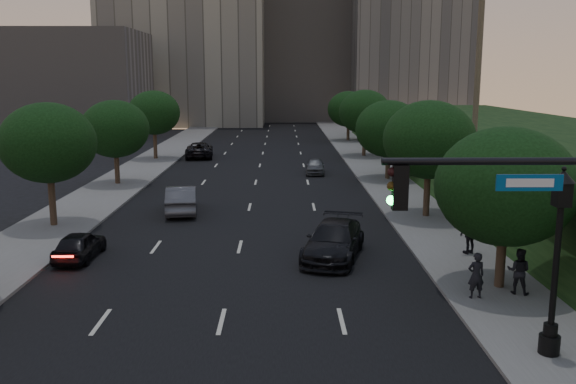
{
  "coord_description": "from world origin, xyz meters",
  "views": [
    {
      "loc": [
        2.02,
        -14.07,
        8.03
      ],
      "look_at": [
        2.25,
        9.2,
        3.6
      ],
      "focal_mm": 38.0,
      "sensor_mm": 36.0,
      "label": 1
    }
  ],
  "objects_px": {
    "street_lamp": "(555,271)",
    "pedestrian_c": "(470,233)",
    "pedestrian_a": "(476,275)",
    "sedan_far_left": "(199,150)",
    "sedan_far_right": "(315,166)",
    "sedan_mid_left": "(181,199)",
    "sedan_near_left": "(79,245)",
    "sedan_near_right": "(334,241)",
    "pedestrian_b": "(519,271)"
  },
  "relations": [
    {
      "from": "sedan_mid_left",
      "to": "pedestrian_a",
      "type": "height_order",
      "value": "pedestrian_a"
    },
    {
      "from": "street_lamp",
      "to": "sedan_near_left",
      "type": "height_order",
      "value": "street_lamp"
    },
    {
      "from": "sedan_mid_left",
      "to": "sedan_near_left",
      "type": "bearing_deg",
      "value": 64.31
    },
    {
      "from": "street_lamp",
      "to": "sedan_near_left",
      "type": "xyz_separation_m",
      "value": [
        -16.73,
        9.89,
        -1.99
      ]
    },
    {
      "from": "sedan_far_right",
      "to": "sedan_mid_left",
      "type": "bearing_deg",
      "value": -117.96
    },
    {
      "from": "sedan_far_left",
      "to": "sedan_far_right",
      "type": "height_order",
      "value": "sedan_far_left"
    },
    {
      "from": "sedan_mid_left",
      "to": "sedan_far_right",
      "type": "bearing_deg",
      "value": -128.72
    },
    {
      "from": "sedan_near_left",
      "to": "sedan_far_right",
      "type": "relative_size",
      "value": 0.98
    },
    {
      "from": "sedan_near_left",
      "to": "sedan_far_right",
      "type": "distance_m",
      "value": 26.75
    },
    {
      "from": "sedan_near_left",
      "to": "pedestrian_a",
      "type": "relative_size",
      "value": 2.22
    },
    {
      "from": "sedan_near_left",
      "to": "sedan_near_right",
      "type": "relative_size",
      "value": 0.68
    },
    {
      "from": "sedan_far_right",
      "to": "pedestrian_b",
      "type": "distance_m",
      "value": 29.55
    },
    {
      "from": "sedan_far_left",
      "to": "pedestrian_a",
      "type": "distance_m",
      "value": 42.63
    },
    {
      "from": "sedan_far_right",
      "to": "pedestrian_a",
      "type": "distance_m",
      "value": 29.71
    },
    {
      "from": "pedestrian_c",
      "to": "sedan_near_right",
      "type": "bearing_deg",
      "value": -23.7
    },
    {
      "from": "pedestrian_a",
      "to": "pedestrian_b",
      "type": "distance_m",
      "value": 1.77
    },
    {
      "from": "sedan_far_right",
      "to": "pedestrian_c",
      "type": "height_order",
      "value": "pedestrian_c"
    },
    {
      "from": "street_lamp",
      "to": "pedestrian_c",
      "type": "height_order",
      "value": "street_lamp"
    },
    {
      "from": "sedan_near_left",
      "to": "sedan_mid_left",
      "type": "relative_size",
      "value": 0.76
    },
    {
      "from": "pedestrian_a",
      "to": "pedestrian_b",
      "type": "bearing_deg",
      "value": -171.97
    },
    {
      "from": "sedan_mid_left",
      "to": "pedestrian_c",
      "type": "distance_m",
      "value": 17.13
    },
    {
      "from": "sedan_mid_left",
      "to": "pedestrian_a",
      "type": "bearing_deg",
      "value": 123.48
    },
    {
      "from": "street_lamp",
      "to": "sedan_far_right",
      "type": "height_order",
      "value": "street_lamp"
    },
    {
      "from": "street_lamp",
      "to": "sedan_far_left",
      "type": "distance_m",
      "value": 47.13
    },
    {
      "from": "street_lamp",
      "to": "sedan_near_left",
      "type": "bearing_deg",
      "value": 149.4
    },
    {
      "from": "pedestrian_c",
      "to": "sedan_far_right",
      "type": "bearing_deg",
      "value": -101.6
    },
    {
      "from": "sedan_far_left",
      "to": "pedestrian_a",
      "type": "xyz_separation_m",
      "value": [
        15.24,
        -39.81,
        0.22
      ]
    },
    {
      "from": "street_lamp",
      "to": "sedan_far_right",
      "type": "bearing_deg",
      "value": 98.29
    },
    {
      "from": "sedan_far_right",
      "to": "pedestrian_c",
      "type": "distance_m",
      "value": 24.49
    },
    {
      "from": "sedan_far_right",
      "to": "pedestrian_c",
      "type": "bearing_deg",
      "value": -73.6
    },
    {
      "from": "pedestrian_b",
      "to": "sedan_near_right",
      "type": "bearing_deg",
      "value": -10.13
    },
    {
      "from": "pedestrian_b",
      "to": "sedan_mid_left",
      "type": "bearing_deg",
      "value": -16.27
    },
    {
      "from": "sedan_mid_left",
      "to": "pedestrian_c",
      "type": "bearing_deg",
      "value": 139.82
    },
    {
      "from": "sedan_mid_left",
      "to": "sedan_far_right",
      "type": "relative_size",
      "value": 1.29
    },
    {
      "from": "street_lamp",
      "to": "sedan_mid_left",
      "type": "relative_size",
      "value": 1.13
    },
    {
      "from": "sedan_near_right",
      "to": "sedan_far_right",
      "type": "relative_size",
      "value": 1.44
    },
    {
      "from": "sedan_far_left",
      "to": "sedan_far_right",
      "type": "relative_size",
      "value": 1.46
    },
    {
      "from": "sedan_far_right",
      "to": "sedan_far_left",
      "type": "bearing_deg",
      "value": 139.62
    },
    {
      "from": "street_lamp",
      "to": "sedan_far_right",
      "type": "relative_size",
      "value": 1.46
    },
    {
      "from": "pedestrian_a",
      "to": "pedestrian_c",
      "type": "height_order",
      "value": "pedestrian_c"
    },
    {
      "from": "sedan_near_left",
      "to": "pedestrian_a",
      "type": "xyz_separation_m",
      "value": [
        15.99,
        -5.4,
        0.36
      ]
    },
    {
      "from": "sedan_near_right",
      "to": "pedestrian_c",
      "type": "height_order",
      "value": "pedestrian_c"
    },
    {
      "from": "sedan_far_right",
      "to": "pedestrian_a",
      "type": "bearing_deg",
      "value": -78.93
    },
    {
      "from": "pedestrian_b",
      "to": "pedestrian_c",
      "type": "distance_m",
      "value": 5.15
    },
    {
      "from": "sedan_far_left",
      "to": "sedan_near_right",
      "type": "bearing_deg",
      "value": 101.48
    },
    {
      "from": "pedestrian_a",
      "to": "sedan_far_left",
      "type": "bearing_deg",
      "value": -75.93
    },
    {
      "from": "street_lamp",
      "to": "sedan_near_right",
      "type": "bearing_deg",
      "value": 118.48
    },
    {
      "from": "sedan_far_right",
      "to": "pedestrian_c",
      "type": "xyz_separation_m",
      "value": [
        5.7,
        -23.81,
        0.44
      ]
    },
    {
      "from": "street_lamp",
      "to": "pedestrian_a",
      "type": "height_order",
      "value": "street_lamp"
    },
    {
      "from": "pedestrian_b",
      "to": "pedestrian_c",
      "type": "relative_size",
      "value": 0.91
    }
  ]
}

